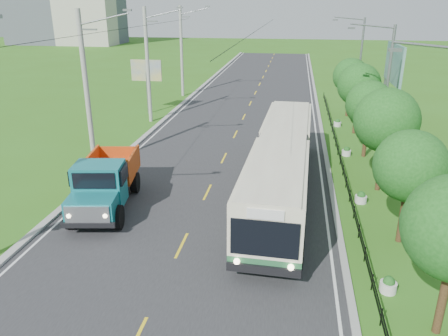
% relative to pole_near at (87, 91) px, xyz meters
% --- Properties ---
extents(ground, '(240.00, 240.00, 0.00)m').
position_rel_pole_near_xyz_m(ground, '(8.26, -9.00, -5.09)').
color(ground, '#346A19').
rests_on(ground, ground).
extents(road, '(14.00, 120.00, 0.02)m').
position_rel_pole_near_xyz_m(road, '(8.26, 11.00, -5.08)').
color(road, '#28282B').
rests_on(road, ground).
extents(curb_left, '(0.40, 120.00, 0.15)m').
position_rel_pole_near_xyz_m(curb_left, '(1.06, 11.00, -5.02)').
color(curb_left, '#9E9E99').
rests_on(curb_left, ground).
extents(curb_right, '(0.30, 120.00, 0.10)m').
position_rel_pole_near_xyz_m(curb_right, '(15.41, 11.00, -5.04)').
color(curb_right, '#9E9E99').
rests_on(curb_right, ground).
extents(edge_line_left, '(0.12, 120.00, 0.00)m').
position_rel_pole_near_xyz_m(edge_line_left, '(1.61, 11.00, -5.07)').
color(edge_line_left, silver).
rests_on(edge_line_left, road).
extents(edge_line_right, '(0.12, 120.00, 0.00)m').
position_rel_pole_near_xyz_m(edge_line_right, '(14.91, 11.00, -5.07)').
color(edge_line_right, silver).
rests_on(edge_line_right, road).
extents(centre_dash, '(0.12, 2.20, 0.00)m').
position_rel_pole_near_xyz_m(centre_dash, '(8.26, -9.00, -5.07)').
color(centre_dash, yellow).
rests_on(centre_dash, road).
extents(railing_right, '(0.04, 40.00, 0.60)m').
position_rel_pole_near_xyz_m(railing_right, '(16.26, 5.00, -4.79)').
color(railing_right, black).
rests_on(railing_right, ground).
extents(pole_near, '(3.51, 0.32, 10.00)m').
position_rel_pole_near_xyz_m(pole_near, '(0.00, 0.00, 0.00)').
color(pole_near, gray).
rests_on(pole_near, ground).
extents(pole_mid, '(3.51, 0.32, 10.00)m').
position_rel_pole_near_xyz_m(pole_mid, '(0.00, 12.00, 0.00)').
color(pole_mid, gray).
rests_on(pole_mid, ground).
extents(pole_far, '(3.51, 0.32, 10.00)m').
position_rel_pole_near_xyz_m(pole_far, '(0.00, 24.00, 0.00)').
color(pole_far, gray).
rests_on(pole_far, ground).
extents(tree_second, '(3.18, 3.26, 5.30)m').
position_rel_pole_near_xyz_m(tree_second, '(18.12, -6.86, -1.57)').
color(tree_second, '#382314').
rests_on(tree_second, ground).
extents(tree_third, '(3.60, 3.62, 6.00)m').
position_rel_pole_near_xyz_m(tree_third, '(18.12, -0.86, -1.11)').
color(tree_third, '#382314').
rests_on(tree_third, ground).
extents(tree_fourth, '(3.24, 3.31, 5.40)m').
position_rel_pole_near_xyz_m(tree_fourth, '(18.12, 5.14, -1.51)').
color(tree_fourth, '#382314').
rests_on(tree_fourth, ground).
extents(tree_fifth, '(3.48, 3.52, 5.80)m').
position_rel_pole_near_xyz_m(tree_fifth, '(18.12, 11.14, -1.24)').
color(tree_fifth, '#382314').
rests_on(tree_fifth, ground).
extents(tree_back, '(3.30, 3.36, 5.50)m').
position_rel_pole_near_xyz_m(tree_back, '(18.12, 17.14, -1.44)').
color(tree_back, '#382314').
rests_on(tree_back, ground).
extents(streetlight_mid, '(3.02, 0.20, 9.07)m').
position_rel_pole_near_xyz_m(streetlight_mid, '(18.90, 5.00, -0.19)').
color(streetlight_mid, slate).
rests_on(streetlight_mid, ground).
extents(streetlight_far, '(3.02, 0.20, 9.07)m').
position_rel_pole_near_xyz_m(streetlight_far, '(18.90, 19.00, -0.19)').
color(streetlight_far, slate).
rests_on(streetlight_far, ground).
extents(planter_front, '(0.64, 0.64, 0.67)m').
position_rel_pole_near_xyz_m(planter_front, '(16.86, -11.00, -4.81)').
color(planter_front, silver).
rests_on(planter_front, ground).
extents(planter_near, '(0.64, 0.64, 0.67)m').
position_rel_pole_near_xyz_m(planter_near, '(16.86, -3.00, -4.81)').
color(planter_near, silver).
rests_on(planter_near, ground).
extents(planter_mid, '(0.64, 0.64, 0.67)m').
position_rel_pole_near_xyz_m(planter_mid, '(16.86, 5.00, -4.81)').
color(planter_mid, silver).
rests_on(planter_mid, ground).
extents(planter_far, '(0.64, 0.64, 0.67)m').
position_rel_pole_near_xyz_m(planter_far, '(16.86, 13.00, -4.81)').
color(planter_far, silver).
rests_on(planter_far, ground).
extents(billboard_left, '(3.00, 0.20, 5.20)m').
position_rel_pole_near_xyz_m(billboard_left, '(-1.24, 15.00, -1.23)').
color(billboard_left, slate).
rests_on(billboard_left, ground).
extents(billboard_right, '(0.24, 6.00, 7.30)m').
position_rel_pole_near_xyz_m(billboard_right, '(20.56, 11.00, 0.25)').
color(billboard_right, slate).
rests_on(billboard_right, ground).
extents(bus, '(3.51, 17.84, 3.43)m').
position_rel_pole_near_xyz_m(bus, '(12.45, -2.64, -3.03)').
color(bus, '#276138').
rests_on(bus, ground).
extents(dump_truck, '(3.57, 7.03, 2.82)m').
position_rel_pole_near_xyz_m(dump_truck, '(3.33, -5.78, -3.50)').
color(dump_truck, '#137177').
rests_on(dump_truck, ground).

